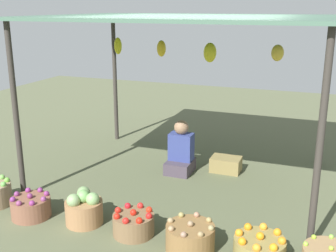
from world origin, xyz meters
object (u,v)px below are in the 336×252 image
(basket_cabbages, at_px, (84,209))
(basket_oranges, at_px, (259,249))
(basket_red_tomatoes, at_px, (134,224))
(vendor_person, at_px, (181,152))
(basket_potatoes, at_px, (190,238))
(wooden_crate_near_vendor, at_px, (226,164))
(basket_purple_onions, at_px, (31,207))

(basket_cabbages, xyz_separation_m, basket_oranges, (1.96, -0.05, -0.04))
(basket_red_tomatoes, bearing_deg, vendor_person, 93.42)
(vendor_person, xyz_separation_m, basket_cabbages, (-0.51, -1.83, -0.12))
(basket_cabbages, height_order, basket_potatoes, basket_cabbages)
(basket_red_tomatoes, bearing_deg, basket_cabbages, 178.53)
(vendor_person, height_order, wooden_crate_near_vendor, vendor_person)
(basket_purple_onions, height_order, basket_potatoes, basket_potatoes)
(basket_purple_onions, relative_size, basket_cabbages, 1.07)
(basket_purple_onions, distance_m, basket_red_tomatoes, 1.28)
(basket_purple_onions, bearing_deg, basket_red_tomatoes, 3.32)
(basket_cabbages, relative_size, basket_potatoes, 0.86)
(basket_purple_onions, xyz_separation_m, basket_cabbages, (0.66, 0.09, 0.05))
(basket_red_tomatoes, bearing_deg, basket_potatoes, -7.38)
(basket_cabbages, distance_m, wooden_crate_near_vendor, 2.37)
(basket_red_tomatoes, bearing_deg, basket_oranges, -1.66)
(basket_purple_onions, bearing_deg, basket_potatoes, -0.35)
(vendor_person, xyz_separation_m, basket_purple_onions, (-1.17, -1.92, -0.18))
(vendor_person, bearing_deg, basket_cabbages, -105.57)
(basket_red_tomatoes, height_order, wooden_crate_near_vendor, basket_red_tomatoes)
(vendor_person, relative_size, basket_potatoes, 1.59)
(basket_potatoes, relative_size, basket_oranges, 1.00)
(vendor_person, xyz_separation_m, wooden_crate_near_vendor, (0.62, 0.25, -0.19))
(vendor_person, distance_m, basket_oranges, 2.38)
(basket_potatoes, relative_size, wooden_crate_near_vendor, 1.14)
(basket_red_tomatoes, bearing_deg, basket_purple_onions, -176.68)
(basket_cabbages, distance_m, basket_oranges, 1.96)
(basket_purple_onions, bearing_deg, wooden_crate_near_vendor, 50.52)
(basket_red_tomatoes, bearing_deg, wooden_crate_near_vendor, 76.30)
(basket_oranges, bearing_deg, wooden_crate_near_vendor, 111.22)
(vendor_person, relative_size, wooden_crate_near_vendor, 1.81)
(basket_oranges, distance_m, wooden_crate_near_vendor, 2.29)
(basket_potatoes, bearing_deg, wooden_crate_near_vendor, 94.02)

